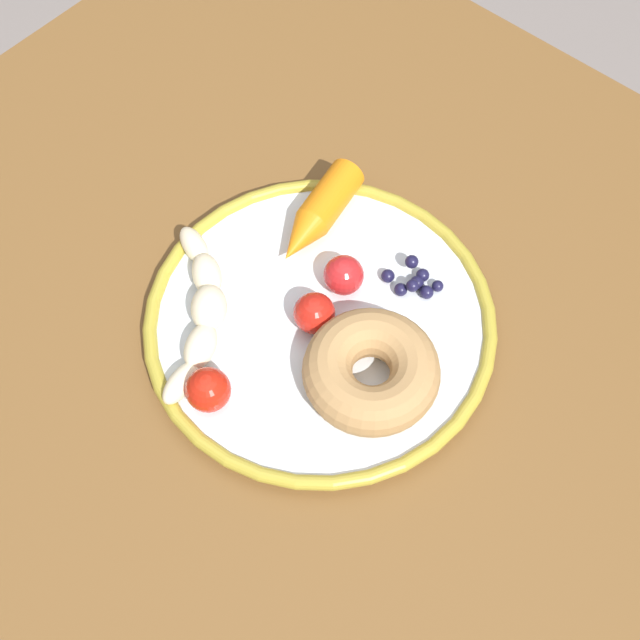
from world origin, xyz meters
name	(u,v)px	position (x,y,z in m)	size (l,w,h in m)	color
ground_plane	(314,547)	(0.00, 0.00, 0.00)	(6.00, 6.00, 0.00)	gray
dining_table	(310,376)	(0.00, 0.00, 0.62)	(0.91, 0.84, 0.71)	brown
plate	(320,322)	(-0.01, -0.01, 0.72)	(0.30, 0.30, 0.02)	silver
banana	(201,309)	(0.07, 0.06, 0.74)	(0.12, 0.14, 0.03)	#F7E3BA
carrot_orange	(318,214)	(0.06, -0.08, 0.74)	(0.05, 0.11, 0.03)	orange
donut	(371,371)	(-0.07, 0.01, 0.75)	(0.11, 0.11, 0.04)	#AF814D
blueberry_pile	(414,281)	(-0.04, -0.08, 0.73)	(0.05, 0.04, 0.02)	#191638
tomato_near	(208,390)	(0.01, 0.11, 0.74)	(0.04, 0.04, 0.04)	red
tomato_mid	(314,313)	(-0.01, 0.00, 0.74)	(0.03, 0.03, 0.03)	red
tomato_far	(348,278)	(0.00, -0.04, 0.74)	(0.03, 0.03, 0.03)	red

